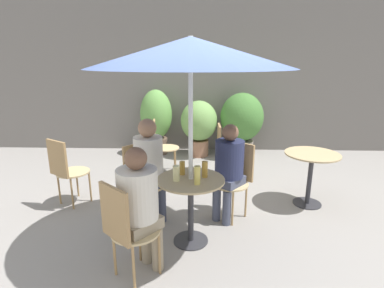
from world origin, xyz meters
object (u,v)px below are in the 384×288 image
at_px(cafe_table_near, 191,195).
at_px(bistro_chair_4, 160,142).
at_px(bistro_chair_1, 142,175).
at_px(bistro_chair_2, 125,225).
at_px(potted_plant_2, 242,120).
at_px(umbrella, 191,53).
at_px(seated_person_2, 139,201).
at_px(potted_plant_0, 156,118).
at_px(beer_glass_2, 182,168).
at_px(beer_glass_0, 197,175).
at_px(potted_plant_1, 199,124).
at_px(bistro_chair_3, 65,167).
at_px(seated_person_1, 149,162).
at_px(bistro_chair_0, 236,174).
at_px(beer_glass_3, 176,173).
at_px(bistro_chair_5, 225,148).
at_px(cafe_table_far, 311,166).
at_px(beer_glass_1, 205,169).
at_px(seated_person_0, 228,165).

xyz_separation_m(cafe_table_near, bistro_chair_4, (-0.58, 2.01, 0.00)).
relative_size(bistro_chair_1, bistro_chair_2, 1.00).
relative_size(potted_plant_2, umbrella, 0.61).
bearing_deg(seated_person_2, umbrella, -90.00).
bearing_deg(potted_plant_0, beer_glass_2, -76.61).
bearing_deg(umbrella, beer_glass_0, -63.15).
relative_size(bistro_chair_4, potted_plant_0, 0.69).
bearing_deg(potted_plant_1, bistro_chair_3, -127.04).
height_order(seated_person_1, potted_plant_1, seated_person_1).
distance_m(bistro_chair_0, umbrella, 1.59).
bearing_deg(bistro_chair_1, umbrella, -90.00).
relative_size(seated_person_2, beer_glass_3, 7.58).
bearing_deg(bistro_chair_0, seated_person_2, -90.00).
relative_size(beer_glass_0, umbrella, 0.09).
bearing_deg(bistro_chair_5, potted_plant_2, -18.79).
xyz_separation_m(cafe_table_near, umbrella, (-0.00, 0.00, 1.38)).
bearing_deg(beer_glass_0, umbrella, 116.85).
relative_size(beer_glass_2, umbrella, 0.07).
height_order(potted_plant_0, potted_plant_2, potted_plant_0).
distance_m(cafe_table_near, cafe_table_far, 1.77).
xyz_separation_m(bistro_chair_3, beer_glass_2, (1.54, -0.65, 0.24)).
distance_m(beer_glass_1, potted_plant_0, 3.21).
distance_m(cafe_table_far, bistro_chair_1, 2.16).
bearing_deg(cafe_table_near, potted_plant_0, 104.50).
distance_m(cafe_table_far, potted_plant_1, 2.56).
bearing_deg(bistro_chair_2, cafe_table_near, -90.00).
height_order(bistro_chair_2, beer_glass_1, bistro_chair_2).
bearing_deg(beer_glass_3, beer_glass_0, -20.92).
height_order(bistro_chair_4, beer_glass_1, bistro_chair_4).
bearing_deg(seated_person_1, bistro_chair_0, -38.93).
bearing_deg(seated_person_0, seated_person_1, -135.07).
height_order(seated_person_0, beer_glass_0, seated_person_0).
xyz_separation_m(cafe_table_near, potted_plant_0, (-0.81, 3.12, 0.19)).
bearing_deg(bistro_chair_4, seated_person_0, -155.33).
height_order(seated_person_2, beer_glass_0, seated_person_2).
height_order(cafe_table_far, beer_glass_0, beer_glass_0).
bearing_deg(bistro_chair_2, potted_plant_2, -70.49).
bearing_deg(beer_glass_3, bistro_chair_0, 44.91).
height_order(bistro_chair_5, beer_glass_2, bistro_chair_5).
height_order(seated_person_2, umbrella, umbrella).
height_order(beer_glass_0, potted_plant_1, potted_plant_1).
bearing_deg(bistro_chair_0, beer_glass_3, -94.32).
relative_size(cafe_table_near, seated_person_0, 0.61).
bearing_deg(seated_person_2, bistro_chair_3, -5.08).
bearing_deg(potted_plant_1, bistro_chair_4, -122.62).
height_order(beer_glass_0, beer_glass_3, beer_glass_0).
height_order(bistro_chair_1, seated_person_1, seated_person_1).
relative_size(seated_person_1, beer_glass_0, 6.77).
distance_m(bistro_chair_2, seated_person_0, 1.44).
height_order(bistro_chair_2, bistro_chair_4, same).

